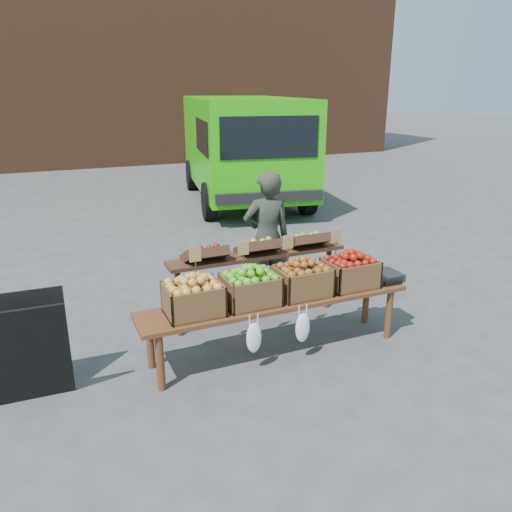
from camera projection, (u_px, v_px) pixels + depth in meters
name	position (u px, v px, depth m)	size (l,w,h in m)	color
ground	(199.00, 368.00, 4.68)	(80.00, 80.00, 0.00)	#48484B
brick_building	(54.00, 6.00, 16.10)	(24.00, 4.00, 10.00)	brown
delivery_van	(243.00, 151.00, 11.25)	(2.34, 5.11, 2.29)	#25BA0B
vendor	(267.00, 238.00, 5.94)	(0.58, 0.38, 1.60)	#2D3328
chalkboard_sign	(30.00, 349.00, 4.10)	(0.60, 0.33, 0.92)	black
back_table	(258.00, 277.00, 5.48)	(2.10, 0.44, 1.04)	#402517
display_bench	(276.00, 326.00, 4.88)	(2.70, 0.56, 0.57)	#562E18
crate_golden_apples	(194.00, 299.00, 4.44)	(0.50, 0.40, 0.28)	gold
crate_russet_pears	(250.00, 290.00, 4.64)	(0.50, 0.40, 0.28)	#2F810E
crate_red_apples	(302.00, 281.00, 4.85)	(0.50, 0.40, 0.28)	brown
crate_green_apples	(350.00, 273.00, 5.06)	(0.50, 0.40, 0.28)	#7E0B00
weighing_scale	(384.00, 276.00, 5.25)	(0.34, 0.30, 0.08)	black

